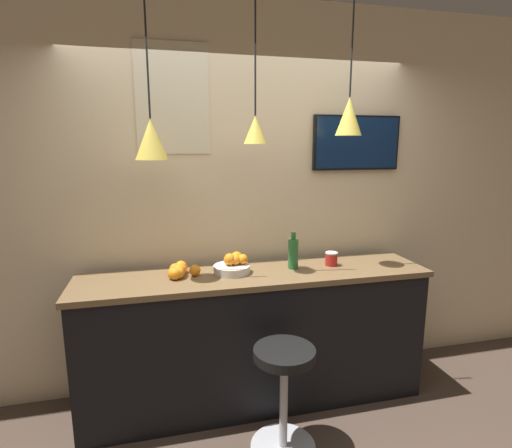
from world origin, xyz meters
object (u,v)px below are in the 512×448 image
Objects in this scene: bar_stool at (284,382)px; mounted_tv at (357,143)px; juice_bottle at (293,253)px; fruit_bowl at (233,265)px; spread_jar at (331,259)px.

mounted_tv is at bearing 44.88° from bar_stool.
juice_bottle is (0.24, 0.56, 0.64)m from bar_stool.
fruit_bowl is 0.35× the size of mounted_tv.
fruit_bowl is 0.95× the size of juice_bottle.
fruit_bowl is 1.38m from mounted_tv.
bar_stool is 0.83m from fruit_bowl.
spread_jar is at bearing -137.24° from mounted_tv.
mounted_tv reaches higher than bar_stool.
juice_bottle is 0.31m from spread_jar.
juice_bottle is at bearing -0.81° from fruit_bowl.
spread_jar is 0.95m from mounted_tv.
spread_jar reaches higher than bar_stool.
spread_jar is (0.74, -0.01, -0.00)m from fruit_bowl.
bar_stool is 1.86m from mounted_tv.
fruit_bowl is at bearing 179.52° from spread_jar.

